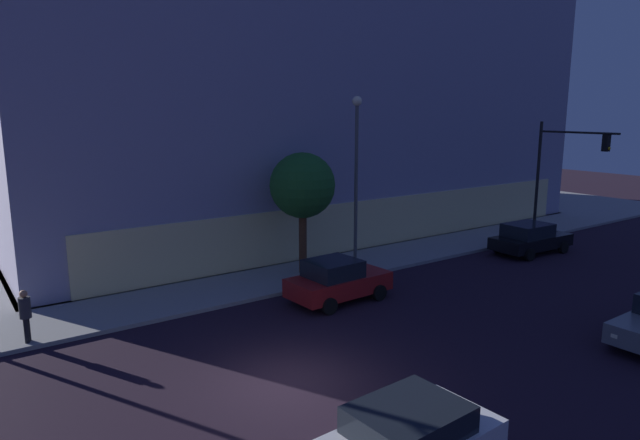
% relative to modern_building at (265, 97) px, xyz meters
% --- Properties ---
extents(ground_plane, '(120.00, 120.00, 0.00)m').
position_rel_modern_building_xyz_m(ground_plane, '(-12.19, -22.31, -8.34)').
color(ground_plane, black).
extents(sidewalk_corner, '(80.00, 60.00, 0.15)m').
position_rel_modern_building_xyz_m(sidewalk_corner, '(-12.19, 14.19, -8.27)').
color(sidewalk_corner, gray).
rests_on(sidewalk_corner, ground).
extents(modern_building, '(35.26, 24.39, 16.80)m').
position_rel_modern_building_xyz_m(modern_building, '(0.00, 0.00, 0.00)').
color(modern_building, '#4C4C51').
rests_on(modern_building, ground).
extents(traffic_light_far_corner, '(0.41, 4.82, 6.65)m').
position_rel_modern_building_xyz_m(traffic_light_far_corner, '(10.10, -16.30, -3.80)').
color(traffic_light_far_corner, black).
rests_on(traffic_light_far_corner, sidewalk_corner).
extents(street_lamp_sidewalk, '(0.44, 0.44, 7.91)m').
position_rel_modern_building_xyz_m(street_lamp_sidewalk, '(-3.70, -14.70, -3.22)').
color(street_lamp_sidewalk, '#555555').
rests_on(street_lamp_sidewalk, sidewalk_corner).
extents(sidewalk_tree, '(2.94, 2.94, 5.48)m').
position_rel_modern_building_xyz_m(sidewalk_tree, '(-6.13, -13.91, -4.22)').
color(sidewalk_tree, '#57341E').
rests_on(sidewalk_tree, sidewalk_corner).
extents(pedestrian_waiting, '(0.36, 0.36, 1.73)m').
position_rel_modern_building_xyz_m(pedestrian_waiting, '(-17.67, -15.39, -7.17)').
color(pedestrian_waiting, black).
rests_on(pedestrian_waiting, sidewalk_corner).
extents(car_red, '(4.19, 2.33, 1.70)m').
position_rel_modern_building_xyz_m(car_red, '(-6.96, -17.62, -7.49)').
color(car_red, maroon).
rests_on(car_red, ground).
extents(car_black, '(4.62, 2.32, 1.62)m').
position_rel_modern_building_xyz_m(car_black, '(5.90, -17.46, -7.52)').
color(car_black, black).
rests_on(car_black, ground).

